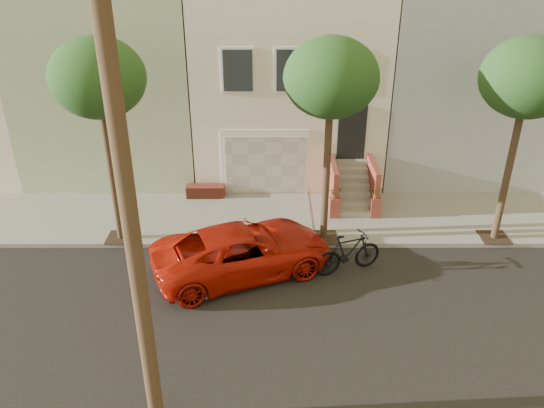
{
  "coord_description": "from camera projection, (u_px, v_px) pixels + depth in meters",
  "views": [
    {
      "loc": [
        -0.67,
        -10.92,
        8.87
      ],
      "look_at": [
        -0.65,
        3.0,
        1.81
      ],
      "focal_mm": 35.25,
      "sensor_mm": 36.0,
      "label": 1
    }
  ],
  "objects": [
    {
      "name": "pickup_truck",
      "position": [
        243.0,
        251.0,
        15.37
      ],
      "size": [
        5.71,
        4.15,
        1.44
      ],
      "primitive_type": "imported",
      "rotation": [
        0.0,
        0.0,
        1.95
      ],
      "color": "#B31609",
      "rests_on": "ground"
    },
    {
      "name": "tree_mid",
      "position": [
        331.0,
        79.0,
        14.85
      ],
      "size": [
        2.7,
        2.57,
        6.3
      ],
      "color": "#2D2116",
      "rests_on": "sidewalk"
    },
    {
      "name": "tree_right",
      "position": [
        528.0,
        79.0,
        14.86
      ],
      "size": [
        2.7,
        2.57,
        6.3
      ],
      "color": "#2D2116",
      "rests_on": "sidewalk"
    },
    {
      "name": "tree_left",
      "position": [
        98.0,
        79.0,
        14.84
      ],
      "size": [
        2.7,
        2.57,
        6.3
      ],
      "color": "#2D2116",
      "rests_on": "sidewalk"
    },
    {
      "name": "motorcycle",
      "position": [
        348.0,
        253.0,
        15.44
      ],
      "size": [
        2.17,
        1.29,
        1.26
      ],
      "primitive_type": "imported",
      "rotation": [
        0.0,
        0.0,
        1.93
      ],
      "color": "black",
      "rests_on": "ground"
    },
    {
      "name": "ground",
      "position": [
        297.0,
        319.0,
        13.75
      ],
      "size": [
        90.0,
        90.0,
        0.0
      ],
      "primitive_type": "plane",
      "color": "black",
      "rests_on": "ground"
    },
    {
      "name": "sidewalk",
      "position": [
        291.0,
        218.0,
        18.49
      ],
      "size": [
        40.0,
        3.7,
        0.15
      ],
      "primitive_type": "cube",
      "color": "gray",
      "rests_on": "ground"
    },
    {
      "name": "house_row",
      "position": [
        287.0,
        75.0,
        22.08
      ],
      "size": [
        33.1,
        11.7,
        7.0
      ],
      "color": "silver",
      "rests_on": "sidewalk"
    }
  ]
}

